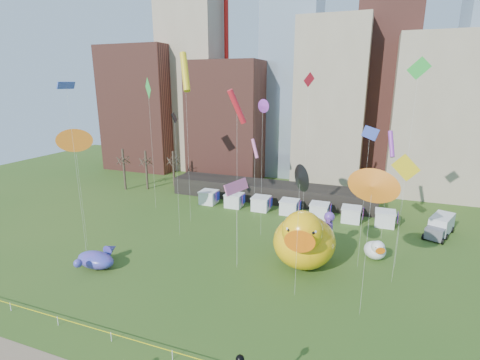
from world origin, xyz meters
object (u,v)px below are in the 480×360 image
at_px(big_duck, 304,239).
at_px(box_truck, 440,226).
at_px(seahorse_green, 311,226).
at_px(seahorse_purple, 329,224).
at_px(whale_inflatable, 97,259).
at_px(small_duck, 376,250).

bearing_deg(big_duck, box_truck, 39.67).
bearing_deg(seahorse_green, seahorse_purple, 33.08).
distance_m(big_duck, whale_inflatable, 24.84).
bearing_deg(big_duck, seahorse_green, 72.94).
xyz_separation_m(small_duck, whale_inflatable, (-31.20, -13.95, -0.25)).
height_order(big_duck, whale_inflatable, big_duck).
xyz_separation_m(big_duck, seahorse_green, (0.48, 2.17, 0.86)).
distance_m(small_duck, box_truck, 14.10).
relative_size(big_duck, box_truck, 1.48).
bearing_deg(big_duck, whale_inflatable, -163.97).
distance_m(seahorse_green, whale_inflatable, 26.21).
bearing_deg(box_truck, seahorse_green, -117.60).
height_order(whale_inflatable, box_truck, box_truck).
bearing_deg(big_duck, seahorse_purple, 60.35).
relative_size(big_duck, seahorse_green, 1.74).
bearing_deg(box_truck, big_duck, -114.36).
distance_m(big_duck, small_duck, 9.89).
bearing_deg(whale_inflatable, big_duck, 23.99).
bearing_deg(box_truck, whale_inflatable, -126.51).
bearing_deg(seahorse_purple, whale_inflatable, -154.41).
xyz_separation_m(big_duck, small_duck, (8.09, 5.20, -2.31)).
distance_m(seahorse_purple, whale_inflatable, 28.91).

